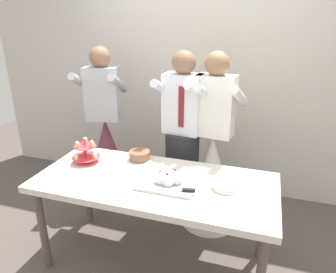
{
  "coord_description": "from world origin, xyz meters",
  "views": [
    {
      "loc": [
        0.72,
        -1.9,
        1.91
      ],
      "look_at": [
        0.06,
        0.15,
        1.07
      ],
      "focal_mm": 32.78,
      "sensor_mm": 36.0,
      "label": 1
    }
  ],
  "objects_px": {
    "round_cake": "(140,156)",
    "person_guest": "(107,149)",
    "person_groom": "(182,149)",
    "dessert_table": "(154,188)",
    "main_cake_tray": "(168,180)",
    "cupcake_stand": "(86,153)",
    "person_bride": "(211,168)",
    "plate_stack": "(226,185)"
  },
  "relations": [
    {
      "from": "round_cake",
      "to": "person_guest",
      "type": "xyz_separation_m",
      "value": [
        -0.61,
        0.53,
        -0.23
      ]
    },
    {
      "from": "round_cake",
      "to": "person_groom",
      "type": "bearing_deg",
      "value": 56.21
    },
    {
      "from": "dessert_table",
      "to": "main_cake_tray",
      "type": "relative_size",
      "value": 4.15
    },
    {
      "from": "person_groom",
      "to": "person_guest",
      "type": "xyz_separation_m",
      "value": [
        -0.88,
        0.13,
        -0.16
      ]
    },
    {
      "from": "person_groom",
      "to": "person_guest",
      "type": "height_order",
      "value": "same"
    },
    {
      "from": "cupcake_stand",
      "to": "person_groom",
      "type": "distance_m",
      "value": 0.89
    },
    {
      "from": "cupcake_stand",
      "to": "round_cake",
      "type": "height_order",
      "value": "cupcake_stand"
    },
    {
      "from": "dessert_table",
      "to": "person_bride",
      "type": "height_order",
      "value": "person_bride"
    },
    {
      "from": "dessert_table",
      "to": "cupcake_stand",
      "type": "xyz_separation_m",
      "value": [
        -0.65,
        0.12,
        0.15
      ]
    },
    {
      "from": "person_guest",
      "to": "main_cake_tray",
      "type": "bearing_deg",
      "value": -41.02
    },
    {
      "from": "cupcake_stand",
      "to": "plate_stack",
      "type": "bearing_deg",
      "value": -3.71
    },
    {
      "from": "person_guest",
      "to": "plate_stack",
      "type": "bearing_deg",
      "value": -29.09
    },
    {
      "from": "main_cake_tray",
      "to": "person_guest",
      "type": "height_order",
      "value": "person_guest"
    },
    {
      "from": "cupcake_stand",
      "to": "dessert_table",
      "type": "bearing_deg",
      "value": -10.0
    },
    {
      "from": "cupcake_stand",
      "to": "person_bride",
      "type": "height_order",
      "value": "person_bride"
    },
    {
      "from": "person_bride",
      "to": "person_groom",
      "type": "bearing_deg",
      "value": -176.98
    },
    {
      "from": "cupcake_stand",
      "to": "main_cake_tray",
      "type": "distance_m",
      "value": 0.79
    },
    {
      "from": "main_cake_tray",
      "to": "round_cake",
      "type": "height_order",
      "value": "main_cake_tray"
    },
    {
      "from": "cupcake_stand",
      "to": "person_groom",
      "type": "relative_size",
      "value": 0.14
    },
    {
      "from": "plate_stack",
      "to": "person_bride",
      "type": "height_order",
      "value": "person_bride"
    },
    {
      "from": "plate_stack",
      "to": "person_guest",
      "type": "distance_m",
      "value": 1.59
    },
    {
      "from": "cupcake_stand",
      "to": "main_cake_tray",
      "type": "height_order",
      "value": "cupcake_stand"
    },
    {
      "from": "cupcake_stand",
      "to": "person_guest",
      "type": "xyz_separation_m",
      "value": [
        -0.2,
        0.69,
        -0.27
      ]
    },
    {
      "from": "person_groom",
      "to": "person_guest",
      "type": "distance_m",
      "value": 0.9
    },
    {
      "from": "main_cake_tray",
      "to": "person_groom",
      "type": "relative_size",
      "value": 0.26
    },
    {
      "from": "person_bride",
      "to": "plate_stack",
      "type": "bearing_deg",
      "value": -72.1
    },
    {
      "from": "cupcake_stand",
      "to": "person_bride",
      "type": "relative_size",
      "value": 0.14
    },
    {
      "from": "round_cake",
      "to": "person_bride",
      "type": "bearing_deg",
      "value": 36.95
    },
    {
      "from": "main_cake_tray",
      "to": "cupcake_stand",
      "type": "bearing_deg",
      "value": 168.73
    },
    {
      "from": "main_cake_tray",
      "to": "plate_stack",
      "type": "distance_m",
      "value": 0.41
    },
    {
      "from": "main_cake_tray",
      "to": "person_bride",
      "type": "relative_size",
      "value": 0.26
    },
    {
      "from": "plate_stack",
      "to": "round_cake",
      "type": "xyz_separation_m",
      "value": [
        -0.76,
        0.24,
        0.01
      ]
    },
    {
      "from": "main_cake_tray",
      "to": "person_guest",
      "type": "distance_m",
      "value": 1.3
    },
    {
      "from": "person_guest",
      "to": "cupcake_stand",
      "type": "bearing_deg",
      "value": -74.14
    },
    {
      "from": "dessert_table",
      "to": "person_bride",
      "type": "xyz_separation_m",
      "value": [
        0.32,
        0.69,
        -0.12
      ]
    },
    {
      "from": "plate_stack",
      "to": "round_cake",
      "type": "height_order",
      "value": "round_cake"
    },
    {
      "from": "main_cake_tray",
      "to": "person_groom",
      "type": "height_order",
      "value": "person_groom"
    },
    {
      "from": "round_cake",
      "to": "person_groom",
      "type": "relative_size",
      "value": 0.14
    },
    {
      "from": "main_cake_tray",
      "to": "person_guest",
      "type": "relative_size",
      "value": 0.26
    },
    {
      "from": "dessert_table",
      "to": "plate_stack",
      "type": "relative_size",
      "value": 9.2
    },
    {
      "from": "person_groom",
      "to": "person_guest",
      "type": "relative_size",
      "value": 1.0
    },
    {
      "from": "dessert_table",
      "to": "person_guest",
      "type": "xyz_separation_m",
      "value": [
        -0.85,
        0.8,
        -0.12
      ]
    }
  ]
}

